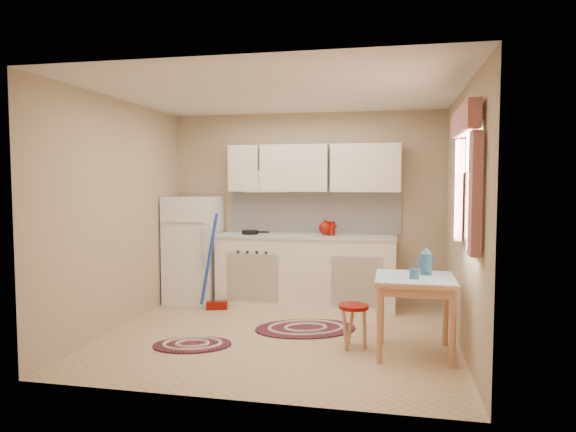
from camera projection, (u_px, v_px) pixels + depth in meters
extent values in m
plane|color=tan|center=(279.00, 336.00, 5.34)|extent=(3.60, 3.60, 0.00)
cube|color=silver|center=(279.00, 92.00, 5.17)|extent=(3.60, 3.20, 0.04)
cube|color=tan|center=(305.00, 208.00, 6.82)|extent=(3.60, 0.04, 2.50)
cube|color=tan|center=(231.00, 231.00, 3.69)|extent=(3.60, 0.04, 2.50)
cube|color=tan|center=(119.00, 214.00, 5.61)|extent=(0.04, 3.20, 2.50)
cube|color=tan|center=(463.00, 219.00, 4.89)|extent=(0.04, 3.20, 2.50)
cube|color=white|center=(315.00, 212.00, 6.78)|extent=(2.25, 0.03, 0.55)
cube|color=white|center=(313.00, 168.00, 6.59)|extent=(2.25, 0.33, 0.60)
cube|color=white|center=(470.00, 188.00, 4.34)|extent=(0.04, 0.85, 0.95)
cube|color=white|center=(193.00, 249.00, 6.80)|extent=(0.65, 0.60, 1.40)
cube|color=white|center=(306.00, 272.00, 6.57)|extent=(2.25, 0.60, 0.88)
cube|color=beige|center=(306.00, 236.00, 6.54)|extent=(2.27, 0.62, 0.04)
cylinder|color=black|center=(250.00, 232.00, 6.63)|extent=(0.23, 0.23, 0.05)
cylinder|color=maroon|center=(331.00, 229.00, 6.46)|extent=(0.13, 0.13, 0.16)
cube|color=tan|center=(414.00, 316.00, 4.76)|extent=(0.72, 0.72, 0.72)
cylinder|color=maroon|center=(353.00, 326.00, 4.94)|extent=(0.36, 0.36, 0.42)
cylinder|color=#295A7E|center=(414.00, 274.00, 4.63)|extent=(0.11, 0.11, 0.10)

